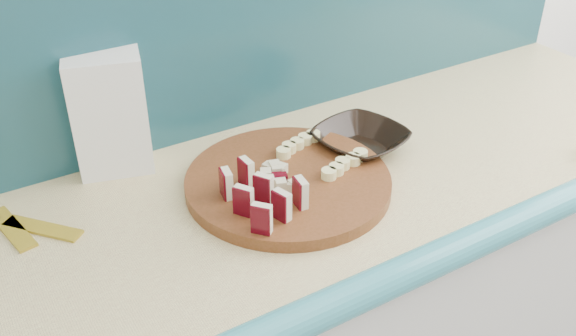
% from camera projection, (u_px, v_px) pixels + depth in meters
% --- Properties ---
extents(backsplash, '(2.20, 0.02, 0.50)m').
position_uv_depth(backsplash, '(180.00, 28.00, 1.27)').
color(backsplash, teal).
rests_on(backsplash, kitchen_counter).
extents(cutting_board, '(0.49, 0.49, 0.02)m').
position_uv_depth(cutting_board, '(288.00, 182.00, 1.23)').
color(cutting_board, '#4F2A11').
rests_on(cutting_board, kitchen_counter).
extents(apple_wedges, '(0.13, 0.18, 0.05)m').
position_uv_depth(apple_wedges, '(260.00, 194.00, 1.13)').
color(apple_wedges, beige).
rests_on(apple_wedges, cutting_board).
extents(apple_chunks, '(0.06, 0.06, 0.02)m').
position_uv_depth(apple_chunks, '(279.00, 178.00, 1.21)').
color(apple_chunks, beige).
rests_on(apple_chunks, cutting_board).
extents(banana_slices, '(0.16, 0.17, 0.02)m').
position_uv_depth(banana_slices, '(320.00, 153.00, 1.28)').
color(banana_slices, '#F0E693').
rests_on(banana_slices, cutting_board).
extents(brown_bowl, '(0.22, 0.22, 0.05)m').
position_uv_depth(brown_bowl, '(360.00, 141.00, 1.35)').
color(brown_bowl, black).
rests_on(brown_bowl, kitchen_counter).
extents(flour_bag, '(0.16, 0.14, 0.24)m').
position_uv_depth(flour_bag, '(110.00, 113.00, 1.24)').
color(flour_bag, white).
rests_on(flour_bag, kitchen_counter).
extents(banana_peel, '(0.21, 0.17, 0.01)m').
position_uv_depth(banana_peel, '(12.00, 234.00, 1.11)').
color(banana_peel, '#B09221').
rests_on(banana_peel, kitchen_counter).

